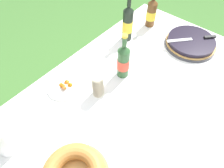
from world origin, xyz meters
TOP-DOWN VIEW (x-y plane):
  - ground_plane at (0.00, 0.00)m, footprint 16.00×16.00m
  - garden_table at (0.00, 0.00)m, footprint 1.86×1.21m
  - tablecloth at (0.00, 0.00)m, footprint 1.87×1.22m
  - berry_tart at (0.66, 0.01)m, footprint 0.38×0.38m
  - serving_knife at (0.68, -0.01)m, footprint 0.30×0.27m
  - cup_stack at (-0.12, 0.23)m, footprint 0.07×0.07m
  - cider_bottle_green at (0.10, 0.22)m, footprint 0.08×0.08m
  - cider_bottle_amber at (0.68, 0.39)m, footprint 0.08×0.08m
  - juice_bottle_red at (0.42, 0.42)m, footprint 0.08×0.08m
  - snack_plate_near at (-0.23, 0.43)m, footprint 0.23×0.23m
  - paper_towel_roll at (-0.66, 0.35)m, footprint 0.11×0.11m

SIDE VIEW (x-z plane):
  - ground_plane at x=0.00m, z-range 0.00..0.00m
  - garden_table at x=0.00m, z-range 0.29..0.97m
  - tablecloth at x=0.00m, z-range 0.62..0.72m
  - snack_plate_near at x=-0.23m, z-range 0.67..0.72m
  - berry_tart at x=0.66m, z-range 0.68..0.74m
  - serving_knife at x=0.68m, z-range 0.74..0.75m
  - cup_stack at x=-0.12m, z-range 0.68..0.85m
  - paper_towel_roll at x=-0.66m, z-range 0.68..0.90m
  - cider_bottle_amber at x=0.68m, z-range 0.64..0.95m
  - cider_bottle_green at x=0.10m, z-range 0.64..0.97m
  - juice_bottle_red at x=0.42m, z-range 0.64..1.00m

